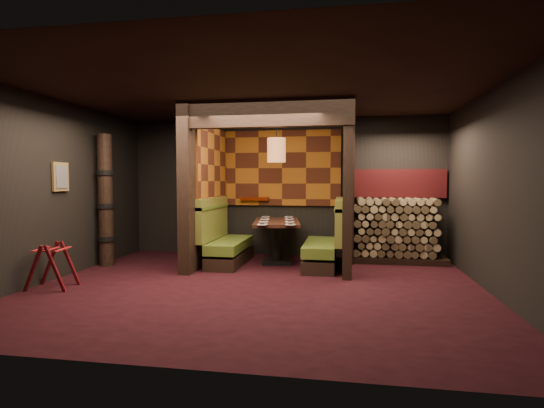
{
  "coord_description": "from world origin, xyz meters",
  "views": [
    {
      "loc": [
        1.25,
        -6.0,
        1.56
      ],
      "look_at": [
        0.0,
        1.3,
        1.15
      ],
      "focal_mm": 28.0,
      "sensor_mm": 36.0,
      "label": 1
    }
  ],
  "objects_px": {
    "dining_table": "(277,233)",
    "booth_bench_left": "(225,242)",
    "booth_bench_right": "(326,245)",
    "luggage_rack": "(52,264)",
    "totem_column": "(106,201)",
    "firewood_stack": "(399,230)",
    "pendant_lamp": "(276,150)"
  },
  "relations": [
    {
      "from": "dining_table",
      "to": "booth_bench_left",
      "type": "bearing_deg",
      "value": -167.22
    },
    {
      "from": "booth_bench_right",
      "to": "luggage_rack",
      "type": "distance_m",
      "value": 4.43
    },
    {
      "from": "dining_table",
      "to": "totem_column",
      "type": "distance_m",
      "value": 3.2
    },
    {
      "from": "dining_table",
      "to": "luggage_rack",
      "type": "relative_size",
      "value": 2.33
    },
    {
      "from": "booth_bench_right",
      "to": "firewood_stack",
      "type": "bearing_deg",
      "value": 27.35
    },
    {
      "from": "booth_bench_left",
      "to": "firewood_stack",
      "type": "relative_size",
      "value": 0.92
    },
    {
      "from": "booth_bench_left",
      "to": "firewood_stack",
      "type": "height_order",
      "value": "firewood_stack"
    },
    {
      "from": "booth_bench_left",
      "to": "totem_column",
      "type": "distance_m",
      "value": 2.3
    },
    {
      "from": "booth_bench_left",
      "to": "totem_column",
      "type": "relative_size",
      "value": 0.67
    },
    {
      "from": "booth_bench_right",
      "to": "pendant_lamp",
      "type": "relative_size",
      "value": 1.68
    },
    {
      "from": "dining_table",
      "to": "pendant_lamp",
      "type": "distance_m",
      "value": 1.56
    },
    {
      "from": "booth_bench_right",
      "to": "dining_table",
      "type": "height_order",
      "value": "booth_bench_right"
    },
    {
      "from": "pendant_lamp",
      "to": "firewood_stack",
      "type": "distance_m",
      "value": 2.8
    },
    {
      "from": "dining_table",
      "to": "pendant_lamp",
      "type": "relative_size",
      "value": 1.71
    },
    {
      "from": "pendant_lamp",
      "to": "booth_bench_right",
      "type": "bearing_deg",
      "value": -10.12
    },
    {
      "from": "pendant_lamp",
      "to": "firewood_stack",
      "type": "xyz_separation_m",
      "value": [
        2.29,
        0.53,
        -1.51
      ]
    },
    {
      "from": "dining_table",
      "to": "totem_column",
      "type": "height_order",
      "value": "totem_column"
    },
    {
      "from": "booth_bench_left",
      "to": "pendant_lamp",
      "type": "height_order",
      "value": "pendant_lamp"
    },
    {
      "from": "pendant_lamp",
      "to": "luggage_rack",
      "type": "relative_size",
      "value": 1.36
    },
    {
      "from": "booth_bench_left",
      "to": "firewood_stack",
      "type": "distance_m",
      "value": 3.33
    },
    {
      "from": "luggage_rack",
      "to": "totem_column",
      "type": "distance_m",
      "value": 1.85
    },
    {
      "from": "totem_column",
      "to": "pendant_lamp",
      "type": "bearing_deg",
      "value": 13.25
    },
    {
      "from": "totem_column",
      "to": "firewood_stack",
      "type": "xyz_separation_m",
      "value": [
        5.33,
        1.25,
        -0.57
      ]
    },
    {
      "from": "booth_bench_left",
      "to": "luggage_rack",
      "type": "relative_size",
      "value": 2.29
    },
    {
      "from": "pendant_lamp",
      "to": "luggage_rack",
      "type": "bearing_deg",
      "value": -141.02
    },
    {
      "from": "booth_bench_right",
      "to": "firewood_stack",
      "type": "relative_size",
      "value": 0.92
    },
    {
      "from": "pendant_lamp",
      "to": "totem_column",
      "type": "xyz_separation_m",
      "value": [
        -3.05,
        -0.72,
        -0.94
      ]
    },
    {
      "from": "booth_bench_right",
      "to": "firewood_stack",
      "type": "height_order",
      "value": "firewood_stack"
    },
    {
      "from": "pendant_lamp",
      "to": "luggage_rack",
      "type": "height_order",
      "value": "pendant_lamp"
    },
    {
      "from": "booth_bench_left",
      "to": "booth_bench_right",
      "type": "height_order",
      "value": "same"
    },
    {
      "from": "booth_bench_left",
      "to": "totem_column",
      "type": "xyz_separation_m",
      "value": [
        -2.09,
        -0.55,
        0.79
      ]
    },
    {
      "from": "pendant_lamp",
      "to": "totem_column",
      "type": "distance_m",
      "value": 3.27
    }
  ]
}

